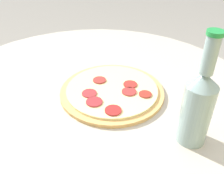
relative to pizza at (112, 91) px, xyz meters
name	(u,v)px	position (x,y,z in m)	size (l,w,h in m)	color
table	(95,145)	(0.04, -0.04, -0.21)	(0.98, 0.98, 0.74)	#B2A893
pizza	(112,91)	(0.00, 0.00, 0.00)	(0.29, 0.29, 0.02)	tan
beer_bottle	(198,105)	(-0.01, 0.25, 0.09)	(0.06, 0.06, 0.25)	gray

